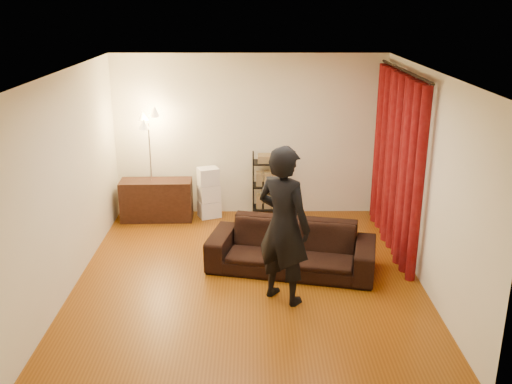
{
  "coord_description": "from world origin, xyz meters",
  "views": [
    {
      "loc": [
        0.05,
        -6.81,
        3.51
      ],
      "look_at": [
        0.1,
        0.3,
        1.1
      ],
      "focal_mm": 40.0,
      "sensor_mm": 36.0,
      "label": 1
    }
  ],
  "objects_px": {
    "sofa": "(291,247)",
    "wire_shelf": "(268,185)",
    "floor_lamp": "(151,167)",
    "person": "(284,225)",
    "media_cabinet": "(157,200)",
    "storage_boxes": "(209,193)"
  },
  "relations": [
    {
      "from": "wire_shelf",
      "to": "floor_lamp",
      "type": "bearing_deg",
      "value": -172.39
    },
    {
      "from": "sofa",
      "to": "media_cabinet",
      "type": "relative_size",
      "value": 1.9
    },
    {
      "from": "floor_lamp",
      "to": "sofa",
      "type": "bearing_deg",
      "value": -40.85
    },
    {
      "from": "floor_lamp",
      "to": "person",
      "type": "bearing_deg",
      "value": -53.07
    },
    {
      "from": "person",
      "to": "media_cabinet",
      "type": "relative_size",
      "value": 1.66
    },
    {
      "from": "sofa",
      "to": "wire_shelf",
      "type": "relative_size",
      "value": 2.03
    },
    {
      "from": "media_cabinet",
      "to": "floor_lamp",
      "type": "relative_size",
      "value": 0.64
    },
    {
      "from": "person",
      "to": "floor_lamp",
      "type": "bearing_deg",
      "value": -15.01
    },
    {
      "from": "person",
      "to": "wire_shelf",
      "type": "distance_m",
      "value": 2.87
    },
    {
      "from": "sofa",
      "to": "person",
      "type": "xyz_separation_m",
      "value": [
        -0.16,
        -0.81,
        0.65
      ]
    },
    {
      "from": "person",
      "to": "storage_boxes",
      "type": "distance_m",
      "value": 3.06
    },
    {
      "from": "sofa",
      "to": "storage_boxes",
      "type": "distance_m",
      "value": 2.36
    },
    {
      "from": "media_cabinet",
      "to": "wire_shelf",
      "type": "distance_m",
      "value": 1.88
    },
    {
      "from": "storage_boxes",
      "to": "floor_lamp",
      "type": "bearing_deg",
      "value": -173.96
    },
    {
      "from": "sofa",
      "to": "wire_shelf",
      "type": "bearing_deg",
      "value": 110.04
    },
    {
      "from": "wire_shelf",
      "to": "storage_boxes",
      "type": "bearing_deg",
      "value": -174.23
    },
    {
      "from": "media_cabinet",
      "to": "wire_shelf",
      "type": "height_order",
      "value": "wire_shelf"
    },
    {
      "from": "sofa",
      "to": "person",
      "type": "relative_size",
      "value": 1.14
    },
    {
      "from": "sofa",
      "to": "person",
      "type": "bearing_deg",
      "value": -88.39
    },
    {
      "from": "wire_shelf",
      "to": "floor_lamp",
      "type": "height_order",
      "value": "floor_lamp"
    },
    {
      "from": "storage_boxes",
      "to": "wire_shelf",
      "type": "relative_size",
      "value": 0.79
    },
    {
      "from": "media_cabinet",
      "to": "wire_shelf",
      "type": "relative_size",
      "value": 1.07
    }
  ]
}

